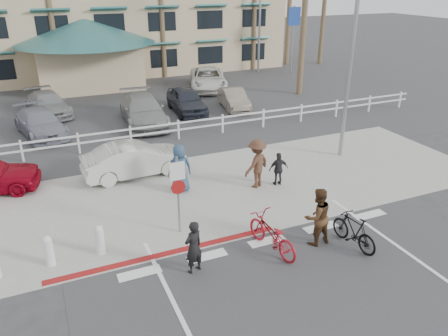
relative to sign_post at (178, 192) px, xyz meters
name	(u,v)px	position (x,y,z in m)	size (l,w,h in m)	color
ground	(277,251)	(2.30, -2.20, -1.45)	(140.00, 140.00, 0.00)	#333335
bike_path	(315,292)	(2.30, -4.20, -1.45)	(12.00, 16.00, 0.01)	#333335
sidewalk_plaza	(218,189)	(2.30, 2.30, -1.44)	(22.00, 7.00, 0.01)	gray
cross_street	(184,154)	(2.30, 6.30, -1.45)	(40.00, 5.00, 0.01)	#333335
parking_lot	(136,103)	(2.30, 15.80, -1.45)	(50.00, 16.00, 0.01)	#333335
curb_red	(168,253)	(-0.70, -1.00, -1.44)	(7.00, 0.25, 0.02)	maroon
rail_fence	(180,130)	(2.80, 8.30, -0.95)	(29.40, 0.16, 1.00)	silver
building	(119,0)	(4.30, 28.80, 4.20)	(28.00, 16.00, 11.30)	#C7AF88
sign_post	(178,192)	(0.00, 0.00, 0.00)	(0.50, 0.10, 2.90)	gray
bollard_0	(100,240)	(-2.50, -0.20, -0.97)	(0.26, 0.26, 0.95)	silver
bollard_1	(49,251)	(-3.90, -0.20, -0.97)	(0.26, 0.26, 0.95)	silver
streetlight_0	(351,55)	(8.80, 3.30, 3.05)	(0.60, 2.00, 9.00)	gray
streetlight_1	(260,13)	(14.30, 21.80, 3.30)	(0.60, 2.00, 9.50)	gray
info_sign	(292,39)	(16.30, 19.80, 1.35)	(1.20, 0.16, 5.60)	navy
bike_red	(272,234)	(2.17, -2.07, -0.89)	(0.74, 2.12, 1.11)	maroon
rider_red	(193,247)	(-0.28, -2.09, -0.66)	(0.57, 0.38, 1.57)	black
bike_black	(354,231)	(4.55, -2.86, -0.92)	(0.50, 1.76, 1.06)	black
rider_black	(317,217)	(3.61, -2.26, -0.53)	(0.89, 0.70, 1.84)	#452C18
pedestrian_a	(257,164)	(3.77, 1.96, -0.48)	(1.25, 0.72, 1.93)	#4B2E1F
pedestrian_child	(279,169)	(4.63, 1.76, -0.78)	(0.78, 0.33, 1.34)	#252528
pedestrian_b	(180,169)	(0.95, 2.77, -0.51)	(0.91, 0.59, 1.87)	navy
car_white_sedan	(135,160)	(-0.28, 4.89, -0.76)	(1.46, 4.19, 1.38)	beige
lot_car_1	(40,123)	(-3.57, 11.73, -0.79)	(1.85, 4.55, 1.32)	gray
lot_car_2	(186,100)	(4.64, 12.67, -0.72)	(1.72, 4.29, 1.46)	#242832
lot_car_3	(234,99)	(7.56, 12.25, -0.84)	(1.29, 3.69, 1.21)	gray
lot_car_4	(48,104)	(-2.98, 15.42, -0.79)	(1.84, 4.52, 1.31)	gray
lot_car_5	(208,79)	(7.99, 17.58, -0.70)	(2.48, 5.38, 1.49)	silver
lot_car_6	(143,110)	(1.73, 11.53, -0.69)	(2.14, 5.27, 1.53)	gray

